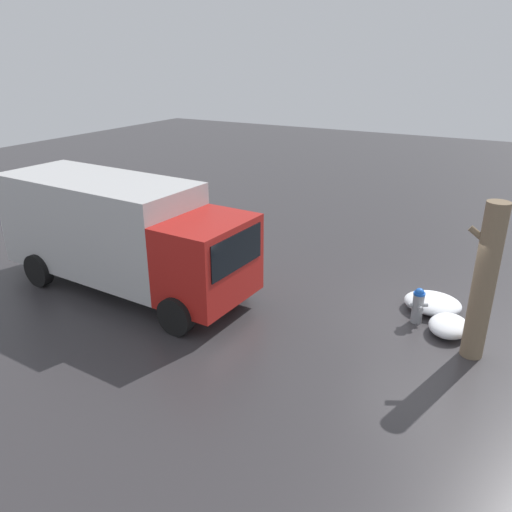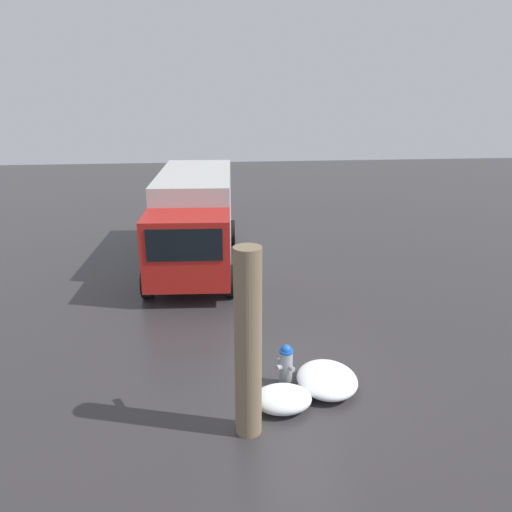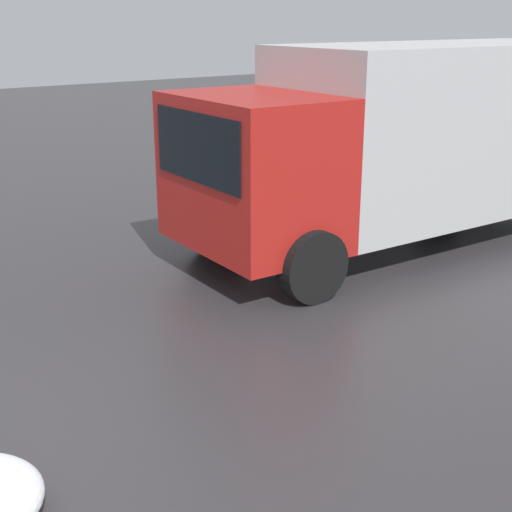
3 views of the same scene
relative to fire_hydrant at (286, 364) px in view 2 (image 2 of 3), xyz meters
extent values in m
plane|color=#333033|center=(0.00, 0.00, -0.45)|extent=(60.00, 60.00, 0.00)
cylinder|color=gray|center=(0.00, 0.00, -0.09)|extent=(0.26, 0.26, 0.72)
cylinder|color=blue|center=(0.00, 0.00, 0.29)|extent=(0.27, 0.27, 0.05)
sphere|color=blue|center=(0.00, 0.00, 0.32)|extent=(0.22, 0.22, 0.22)
cylinder|color=gray|center=(-0.09, 0.15, -0.01)|extent=(0.15, 0.14, 0.11)
cylinder|color=gray|center=(-0.15, -0.09, -0.01)|extent=(0.13, 0.13, 0.09)
cylinder|color=gray|center=(0.16, 0.09, -0.01)|extent=(0.13, 0.13, 0.09)
cylinder|color=#7F6B51|center=(-1.32, 0.85, 1.21)|extent=(0.45, 0.45, 3.33)
cylinder|color=#7F6B51|center=(-1.12, 0.85, 2.15)|extent=(0.51, 0.13, 0.41)
cube|color=red|center=(4.48, 2.01, 0.96)|extent=(1.74, 2.39, 1.93)
cube|color=black|center=(3.66, 2.06, 1.35)|extent=(0.13, 1.94, 0.85)
cube|color=#BCBCBC|center=(8.02, 1.83, 1.23)|extent=(5.59, 2.59, 2.47)
cylinder|color=black|center=(4.50, 0.86, 0.00)|extent=(0.91, 0.33, 0.90)
cylinder|color=black|center=(4.62, 3.16, 0.00)|extent=(0.91, 0.33, 0.90)
cylinder|color=black|center=(9.33, 0.61, 0.00)|extent=(0.91, 0.33, 0.90)
cylinder|color=black|center=(9.45, 2.91, 0.00)|extent=(0.91, 0.33, 0.90)
ellipsoid|color=white|center=(-0.75, 0.17, -0.26)|extent=(0.87, 1.08, 0.38)
ellipsoid|color=white|center=(-0.21, -0.78, -0.25)|extent=(1.37, 1.18, 0.39)
camera|label=1|loc=(-1.71, 10.88, 5.42)|focal=35.00mm
camera|label=2|loc=(-8.45, 1.42, 5.21)|focal=35.00mm
camera|label=3|loc=(-0.91, -5.16, 2.85)|focal=50.00mm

